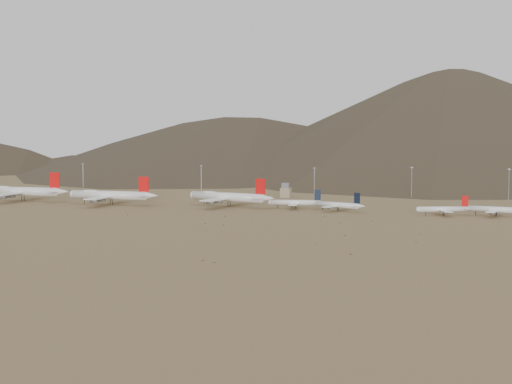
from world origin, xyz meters
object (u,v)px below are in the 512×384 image
(widebody_west, at_px, (22,191))
(control_tower, at_px, (286,191))
(widebody_east, at_px, (228,197))
(widebody_centre, at_px, (110,195))
(narrowbody_a, at_px, (296,203))
(narrowbody_b, at_px, (338,205))

(widebody_west, distance_m, control_tower, 209.76)
(widebody_east, bearing_deg, widebody_centre, -158.49)
(widebody_centre, bearing_deg, narrowbody_a, 5.02)
(widebody_centre, relative_size, narrowbody_b, 1.88)
(widebody_centre, xyz_separation_m, narrowbody_b, (169.29, 5.00, -3.05))
(widebody_east, distance_m, control_tower, 87.21)
(narrowbody_a, bearing_deg, widebody_west, 171.70)
(widebody_west, distance_m, narrowbody_a, 218.45)
(narrowbody_a, relative_size, control_tower, 3.42)
(narrowbody_a, bearing_deg, widebody_centre, 175.29)
(widebody_west, xyz_separation_m, narrowbody_b, (249.35, -1.62, -3.57))
(narrowbody_b, bearing_deg, widebody_west, -158.39)
(widebody_east, height_order, control_tower, widebody_east)
(narrowbody_b, bearing_deg, widebody_centre, -156.33)
(widebody_west, xyz_separation_m, widebody_centre, (80.07, -6.61, -0.52))
(narrowbody_b, distance_m, control_tower, 109.25)
(widebody_west, relative_size, widebody_centre, 1.07)
(control_tower, bearing_deg, widebody_west, -154.65)
(widebody_west, height_order, control_tower, widebody_west)
(widebody_west, bearing_deg, widebody_centre, -5.22)
(widebody_east, bearing_deg, control_tower, 89.46)
(widebody_east, height_order, narrowbody_a, widebody_east)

